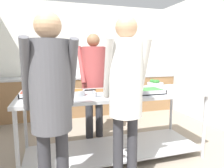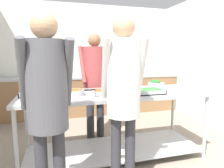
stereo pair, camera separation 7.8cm
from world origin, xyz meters
TOP-DOWN VIEW (x-y plane):
  - wall_rear at (0.00, 4.12)m, footprint 4.34×0.06m
  - wall_right at (2.14, 2.06)m, footprint 0.06×4.24m
  - back_counter at (0.00, 3.75)m, footprint 4.18×0.65m
  - serving_counter at (-0.13, 1.54)m, footprint 2.41×0.87m
  - serving_tray_greens at (-1.10, 1.63)m, footprint 0.38×0.32m
  - sauce_pan at (-0.66, 1.50)m, footprint 0.41×0.27m
  - serving_tray_roast at (-0.25, 1.47)m, footprint 0.36×0.29m
  - serving_tray_vegetables at (0.22, 1.37)m, footprint 0.49×0.31m
  - broccoli_bowl at (0.62, 1.79)m, footprint 0.25×0.25m
  - plate_stack at (0.91, 1.38)m, footprint 0.25×0.25m
  - guest_serving_left at (-0.24, 0.85)m, footprint 0.46×0.39m
  - guest_serving_right at (-0.94, 0.72)m, footprint 0.45×0.37m
  - cook_behind_counter at (-0.24, 2.30)m, footprint 0.52×0.40m
  - water_bottle at (1.40, 3.82)m, footprint 0.08×0.08m

SIDE VIEW (x-z plane):
  - back_counter at x=0.00m, z-range 0.00..0.91m
  - serving_counter at x=-0.13m, z-range 0.16..1.07m
  - serving_tray_roast at x=-0.25m, z-range 0.91..0.96m
  - serving_tray_greens at x=-1.10m, z-range 0.91..0.96m
  - serving_tray_vegetables at x=0.22m, z-range 0.91..0.96m
  - plate_stack at x=0.91m, z-range 0.91..0.98m
  - sauce_pan at x=-0.66m, z-range 0.91..0.98m
  - broccoli_bowl at x=0.62m, z-range 0.89..1.01m
  - water_bottle at x=1.40m, z-range 0.90..1.12m
  - cook_behind_counter at x=-0.24m, z-range 0.20..1.95m
  - guest_serving_right at x=-0.94m, z-range 0.22..1.95m
  - guest_serving_left at x=-0.24m, z-range 0.22..1.98m
  - wall_rear at x=0.00m, z-range 0.00..2.65m
  - wall_right at x=2.14m, z-range 0.00..2.65m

